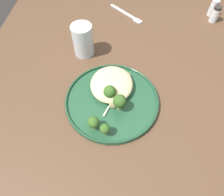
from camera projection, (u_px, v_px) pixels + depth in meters
The scene contains 20 objects.
ground at pixel (114, 160), 1.28m from camera, with size 6.00×6.00×0.00m, color #2D2B28.
wooden_dining_table at pixel (115, 103), 0.73m from camera, with size 1.40×1.00×0.74m.
dinner_plate at pixel (112, 100), 0.63m from camera, with size 0.29×0.29×0.02m.
noodle_bed at pixel (112, 84), 0.64m from camera, with size 0.15×0.13×0.04m.
seared_scallop_rear_pale at pixel (127, 76), 0.67m from camera, with size 0.02×0.02×0.01m.
seared_scallop_half_hidden at pixel (110, 85), 0.65m from camera, with size 0.03×0.03×0.01m.
seared_scallop_tilted_round at pixel (104, 94), 0.63m from camera, with size 0.03×0.03×0.01m.
seared_scallop_tiny_bay at pixel (116, 90), 0.64m from camera, with size 0.02×0.02×0.02m.
seared_scallop_left_edge at pixel (115, 102), 0.61m from camera, with size 0.03×0.03×0.02m.
broccoli_floret_split_head at pixel (93, 123), 0.55m from camera, with size 0.03×0.03×0.05m.
broccoli_floret_rear_charred at pixel (120, 101), 0.58m from camera, with size 0.04×0.04×0.06m.
broccoli_floret_beside_noodles at pixel (110, 92), 0.60m from camera, with size 0.04×0.04×0.06m.
broccoli_floret_front_edge at pixel (105, 129), 0.55m from camera, with size 0.03×0.03×0.05m.
onion_sliver_long_sliver at pixel (117, 102), 0.62m from camera, with size 0.04×0.01×0.00m, color silver.
onion_sliver_curled_piece at pixel (106, 111), 0.61m from camera, with size 0.04×0.01×0.00m, color silver.
onion_sliver_short_strip at pixel (104, 96), 0.64m from camera, with size 0.04×0.01×0.00m, color silver.
water_glass at pixel (83, 42), 0.72m from camera, with size 0.07×0.07×0.12m.
dinner_fork at pixel (126, 14), 0.90m from camera, with size 0.14×0.15×0.00m.
salt_shaker at pixel (213, 8), 0.87m from camera, with size 0.03×0.03×0.07m.
pepper_shaker at pixel (215, 14), 0.85m from camera, with size 0.03×0.03×0.07m.
Camera 1 is at (0.40, 0.02, 1.28)m, focal length 32.78 mm.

